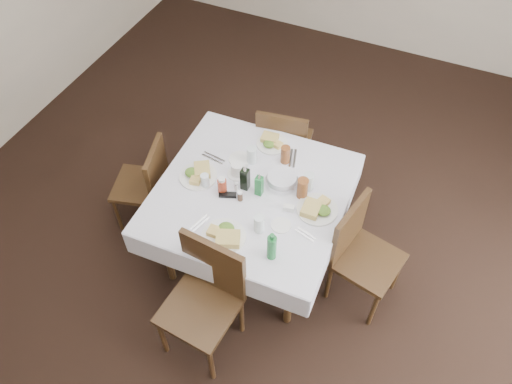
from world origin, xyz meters
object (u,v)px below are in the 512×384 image
dining_table (251,198)px  green_bottle (272,247)px  coffee_mug (237,170)px  water_n (252,155)px  chair_south (206,292)px  water_s (259,224)px  oil_cruet_green (259,185)px  water_e (308,182)px  chair_north (283,143)px  oil_cruet_dark (245,178)px  bread_basket (282,180)px  chair_east (359,249)px  water_w (205,181)px  chair_west (148,181)px  ketchup_bottle (222,186)px

dining_table → green_bottle: bearing=-52.2°
coffee_mug → water_n: bearing=74.9°
chair_south → water_s: chair_south is taller
dining_table → water_s: 0.38m
oil_cruet_green → water_e: bearing=32.0°
chair_north → oil_cruet_dark: 0.86m
bread_basket → coffee_mug: size_ratio=1.61×
dining_table → water_e: size_ratio=9.77×
dining_table → water_e: water_e is taller
oil_cruet_green → water_s: bearing=-65.9°
water_s → green_bottle: size_ratio=0.58×
oil_cruet_green → coffee_mug: (-0.22, 0.10, -0.04)m
oil_cruet_dark → chair_east: bearing=-1.0°
chair_north → oil_cruet_green: bearing=-81.2°
coffee_mug → oil_cruet_green: bearing=-25.1°
water_n → chair_north: bearing=83.8°
water_n → chair_east: bearing=-15.8°
chair_south → water_w: size_ratio=8.60×
water_s → coffee_mug: size_ratio=0.94×
water_s → oil_cruet_green: size_ratio=0.65×
dining_table → chair_west: (-0.92, -0.04, -0.20)m
coffee_mug → green_bottle: 0.77m
chair_south → chair_west: 1.20m
bread_basket → chair_north: bearing=110.4°
bread_basket → ketchup_bottle: ketchup_bottle is taller
water_s → water_e: (0.17, 0.49, 0.00)m
oil_cruet_dark → oil_cruet_green: oil_cruet_dark is taller
chair_east → coffee_mug: chair_east is taller
chair_north → chair_west: size_ratio=1.06×
chair_west → water_n: 0.92m
chair_south → green_bottle: (0.33, 0.32, 0.30)m
chair_east → water_s: chair_east is taller
chair_north → ketchup_bottle: ketchup_bottle is taller
chair_north → oil_cruet_dark: bearing=-89.5°
dining_table → ketchup_bottle: 0.26m
chair_south → chair_west: (-0.94, 0.74, -0.08)m
chair_south → bread_basket: (0.15, 0.94, 0.23)m
water_e → chair_south: bearing=-109.4°
chair_west → oil_cruet_green: 1.05m
chair_west → chair_east: bearing=1.2°
chair_north → green_bottle: green_bottle is taller
ketchup_bottle → coffee_mug: bearing=82.9°
chair_north → bread_basket: (0.24, -0.64, 0.28)m
ketchup_bottle → water_n: bearing=79.3°
dining_table → ketchup_bottle: size_ratio=9.64×
coffee_mug → oil_cruet_dark: bearing=-41.6°
chair_south → ketchup_bottle: bearing=107.0°
water_w → green_bottle: (0.68, -0.36, 0.05)m
water_w → bread_basket: bearing=26.8°
chair_east → oil_cruet_green: 0.86m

